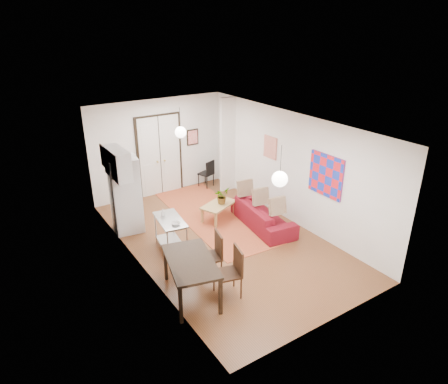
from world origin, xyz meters
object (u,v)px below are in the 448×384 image
kitchen_counter (171,231)px  black_side_chair (205,170)px  dining_chair_far (224,267)px  sofa (263,215)px  dining_table (191,264)px  fridge (125,195)px  dining_chair_near (206,251)px  coffee_table (219,206)px

kitchen_counter → black_side_chair: bearing=56.4°
dining_chair_far → sofa: bearing=141.4°
dining_table → black_side_chair: 5.68m
dining_table → black_side_chair: bearing=57.0°
dining_chair_far → black_side_chair: dining_chair_far is taller
fridge → dining_chair_near: bearing=-69.0°
black_side_chair → dining_chair_near: bearing=38.9°
coffee_table → dining_table: (-2.19, -2.49, 0.34)m
coffee_table → fridge: (-2.26, 0.76, 0.59)m
sofa → coffee_table: (-0.75, 0.96, 0.07)m
dining_chair_far → dining_table: bearing=-98.2°
dining_chair_far → black_side_chair: size_ratio=1.14×
dining_chair_near → dining_chair_far: (0.00, -0.70, 0.00)m
dining_table → dining_chair_near: dining_chair_near is taller
dining_chair_near → dining_chair_far: 0.70m
coffee_table → dining_chair_far: bearing=-120.2°
coffee_table → black_side_chair: size_ratio=1.28×
dining_table → fridge: bearing=91.1°
sofa → kitchen_counter: bearing=93.1°
kitchen_counter → coffee_table: bearing=30.7°
coffee_table → kitchen_counter: bearing=-157.3°
dining_chair_far → dining_chair_near: bearing=-165.8°
sofa → fridge: 3.52m
black_side_chair → dining_chair_far: bearing=42.5°
dining_table → dining_chair_far: size_ratio=1.62×
fridge → dining_chair_far: 3.58m
fridge → kitchen_counter: bearing=-64.6°
kitchen_counter → black_side_chair: (2.67, 3.01, 0.01)m
fridge → dining_chair_near: 2.90m
coffee_table → black_side_chair: black_side_chair is taller
kitchen_counter → fridge: (-0.48, 1.50, 0.47)m
fridge → dining_table: 3.26m
kitchen_counter → fridge: size_ratio=0.57×
coffee_table → fridge: bearing=161.5°
kitchen_counter → dining_table: bearing=-95.5°
fridge → dining_chair_far: fridge is taller
coffee_table → dining_table: bearing=-131.4°
dining_chair_far → fridge: bearing=-155.0°
dining_chair_near → black_side_chair: (2.49, 4.30, -0.07)m
dining_table → dining_chair_near: bearing=37.0°
kitchen_counter → dining_chair_near: size_ratio=1.11×
dining_table → coffee_table: bearing=48.6°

